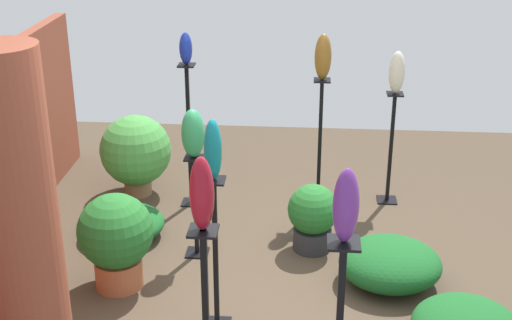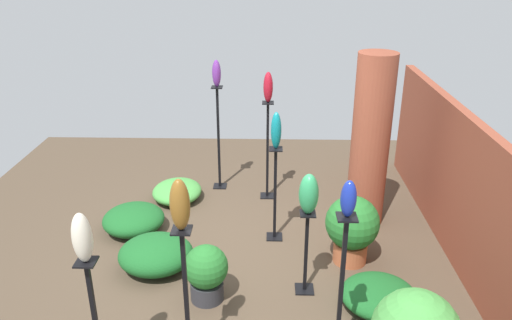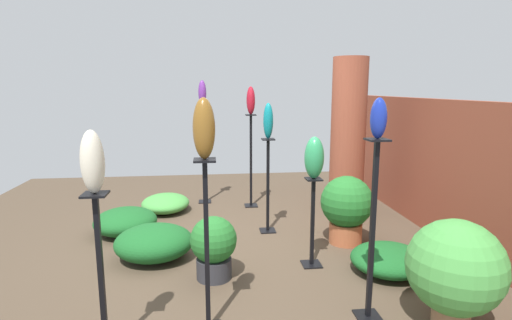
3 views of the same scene
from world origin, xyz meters
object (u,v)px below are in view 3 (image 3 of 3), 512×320
Objects in this scene: pedestal_bronze at (207,254)px; art_vase_teal at (268,121)px; pedestal_cobalt at (372,238)px; art_vase_violet at (202,93)px; potted_plant_near_pillar at (346,206)px; art_vase_jade at (314,158)px; potted_plant_front_left at (214,245)px; pedestal_jade at (312,227)px; pedestal_ivory at (102,283)px; art_vase_ivory at (92,162)px; art_vase_bronze at (204,129)px; pedestal_teal at (268,190)px; potted_plant_front_right at (455,269)px; brick_pillar at (348,139)px; pedestal_ruby at (251,165)px; pedestal_violet at (204,158)px; art_vase_ruby at (251,100)px; art_vase_cobalt at (379,118)px.

art_vase_teal is (-2.09, 0.77, 0.82)m from pedestal_bronze.
pedestal_cobalt is 3.93m from art_vase_violet.
pedestal_bronze reaches higher than potted_plant_near_pillar.
pedestal_bronze is 1.59m from art_vase_jade.
potted_plant_front_left is 1.76m from potted_plant_near_pillar.
art_vase_jade is at bearing 0.00° from pedestal_jade.
art_vase_jade is (-1.22, 1.81, 0.62)m from pedestal_ivory.
pedestal_cobalt is 2.15m from art_vase_ivory.
art_vase_ivory is 0.77m from art_vase_bronze.
pedestal_cobalt is 1.56× the size of pedestal_jade.
pedestal_teal is 1.41× the size of potted_plant_front_right.
brick_pillar is 1.77m from art_vase_jade.
brick_pillar is at bearing 62.52° from pedestal_ruby.
pedestal_ruby is (-3.43, 1.39, 0.14)m from pedestal_ivory.
pedestal_teal is at bearing -163.38° from art_vase_jade.
art_vase_violet reaches higher than art_vase_teal.
pedestal_cobalt is at bearing 14.35° from art_vase_teal.
pedestal_ruby is 2.26m from pedestal_jade.
potted_plant_front_left is (0.17, -1.03, -0.09)m from pedestal_jade.
pedestal_ruby is 0.92× the size of pedestal_violet.
pedestal_teal is 1.11m from pedestal_jade.
art_vase_ruby is (-3.24, 0.67, 1.04)m from pedestal_bronze.
pedestal_cobalt is 1.63m from potted_plant_near_pillar.
pedestal_teal is 3.18× the size of art_vase_violet.
potted_plant_front_right is (3.40, 1.23, -0.19)m from pedestal_ruby.
pedestal_cobalt is at bearing -153.43° from art_vase_cobalt.
art_vase_violet reaches higher than pedestal_ivory.
pedestal_jade is 1.45m from potted_plant_front_right.
art_vase_jade is at bearing 24.50° from art_vase_violet.
pedestal_jade is at bearing 124.07° from pedestal_ivory.
art_vase_cobalt is at bearing 11.92° from art_vase_jade.
art_vase_ruby is 2.30m from art_vase_jade.
art_vase_ivory is 2.19m from art_vase_jade.
pedestal_ivory is 2.78× the size of art_vase_ivory.
art_vase_teal is at bearing -165.65° from art_vase_cobalt.
pedestal_ruby is at bearing -160.13° from potted_plant_front_right.
brick_pillar is 1.54m from pedestal_ruby.
potted_plant_front_left is at bearing -124.05° from art_vase_cobalt.
art_vase_jade is at bearing 124.07° from pedestal_ivory.
pedestal_ivory is 2.76× the size of art_vase_ruby.
art_vase_violet reaches higher than pedestal_ruby.
brick_pillar is 1.33m from art_vase_teal.
pedestal_violet is at bearing -150.34° from pedestal_teal.
art_vase_ruby reaches higher than pedestal_violet.
art_vase_teal is 1.06× the size of art_vase_ruby.
brick_pillar reaches higher than potted_plant_front_right.
potted_plant_front_right is at bearing 27.85° from art_vase_violet.
brick_pillar is 3.86m from art_vase_ivory.
pedestal_teal is 2.44m from art_vase_bronze.
art_vase_violet is at bearing -115.90° from brick_pillar.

